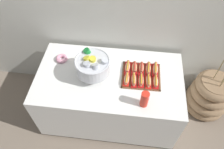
# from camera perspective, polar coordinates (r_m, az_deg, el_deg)

# --- Properties ---
(ground_plane) EXTENTS (10.00, 10.00, 0.00)m
(ground_plane) POSITION_cam_1_polar(r_m,az_deg,el_deg) (2.93, -0.57, -9.58)
(ground_plane) COLOR #7A6B5B
(back_wall) EXTENTS (6.00, 0.10, 2.60)m
(back_wall) POSITION_cam_1_polar(r_m,az_deg,el_deg) (2.32, 0.87, 18.44)
(back_wall) COLOR beige
(back_wall) RESTS_ON ground_plane
(buffet_table) EXTENTS (1.58, 0.87, 0.75)m
(buffet_table) POSITION_cam_1_polar(r_m,az_deg,el_deg) (2.60, -0.64, -5.40)
(buffet_table) COLOR white
(buffet_table) RESTS_ON ground_plane
(floor_vase) EXTENTS (0.53, 0.53, 1.07)m
(floor_vase) POSITION_cam_1_polar(r_m,az_deg,el_deg) (3.00, 24.15, -5.02)
(floor_vase) COLOR #896B4C
(floor_vase) RESTS_ON ground_plane
(serving_tray) EXTENTS (0.41, 0.37, 0.01)m
(serving_tray) POSITION_cam_1_polar(r_m,az_deg,el_deg) (2.33, 7.63, -0.36)
(serving_tray) COLOR brown
(serving_tray) RESTS_ON buffet_table
(hot_dog_0) EXTENTS (0.07, 0.16, 0.06)m
(hot_dog_0) POSITION_cam_1_polar(r_m,az_deg,el_deg) (2.25, 3.86, -1.23)
(hot_dog_0) COLOR red
(hot_dog_0) RESTS_ON serving_tray
(hot_dog_1) EXTENTS (0.07, 0.19, 0.06)m
(hot_dog_1) POSITION_cam_1_polar(r_m,az_deg,el_deg) (2.25, 5.76, -1.38)
(hot_dog_1) COLOR #B21414
(hot_dog_1) RESTS_ON serving_tray
(hot_dog_2) EXTENTS (0.07, 0.17, 0.06)m
(hot_dog_2) POSITION_cam_1_polar(r_m,az_deg,el_deg) (2.25, 7.66, -1.55)
(hot_dog_2) COLOR red
(hot_dog_2) RESTS_ON serving_tray
(hot_dog_3) EXTENTS (0.07, 0.18, 0.06)m
(hot_dog_3) POSITION_cam_1_polar(r_m,az_deg,el_deg) (2.26, 9.55, -1.69)
(hot_dog_3) COLOR red
(hot_dog_3) RESTS_ON serving_tray
(hot_dog_4) EXTENTS (0.06, 0.17, 0.06)m
(hot_dog_4) POSITION_cam_1_polar(r_m,az_deg,el_deg) (2.27, 11.43, -1.84)
(hot_dog_4) COLOR red
(hot_dog_4) RESTS_ON serving_tray
(hot_dog_5) EXTENTS (0.07, 0.18, 0.06)m
(hot_dog_5) POSITION_cam_1_polar(r_m,az_deg,el_deg) (2.35, 4.10, 1.94)
(hot_dog_5) COLOR red
(hot_dog_5) RESTS_ON serving_tray
(hot_dog_6) EXTENTS (0.07, 0.16, 0.06)m
(hot_dog_6) POSITION_cam_1_polar(r_m,az_deg,el_deg) (2.35, 5.92, 1.81)
(hot_dog_6) COLOR red
(hot_dog_6) RESTS_ON serving_tray
(hot_dog_7) EXTENTS (0.06, 0.16, 0.06)m
(hot_dog_7) POSITION_cam_1_polar(r_m,az_deg,el_deg) (2.36, 7.75, 1.69)
(hot_dog_7) COLOR red
(hot_dog_7) RESTS_ON serving_tray
(hot_dog_8) EXTENTS (0.07, 0.17, 0.06)m
(hot_dog_8) POSITION_cam_1_polar(r_m,az_deg,el_deg) (2.36, 9.55, 1.50)
(hot_dog_8) COLOR red
(hot_dog_8) RESTS_ON serving_tray
(hot_dog_9) EXTENTS (0.07, 0.18, 0.06)m
(hot_dog_9) POSITION_cam_1_polar(r_m,az_deg,el_deg) (2.37, 11.35, 1.36)
(hot_dog_9) COLOR red
(hot_dog_9) RESTS_ON serving_tray
(punch_bowl) EXTENTS (0.35, 0.35, 0.29)m
(punch_bowl) POSITION_cam_1_polar(r_m,az_deg,el_deg) (2.18, -5.11, 2.38)
(punch_bowl) COLOR silver
(punch_bowl) RESTS_ON buffet_table
(cup_stack) EXTENTS (0.08, 0.08, 0.19)m
(cup_stack) POSITION_cam_1_polar(r_m,az_deg,el_deg) (2.06, 8.56, -6.46)
(cup_stack) COLOR red
(cup_stack) RESTS_ON buffet_table
(donut) EXTENTS (0.13, 0.13, 0.04)m
(donut) POSITION_cam_1_polar(r_m,az_deg,el_deg) (2.51, -13.08, 4.14)
(donut) COLOR pink
(donut) RESTS_ON buffet_table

